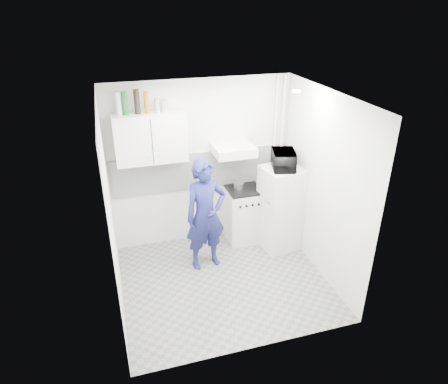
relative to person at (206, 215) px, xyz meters
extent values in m
plane|color=#515250|center=(0.13, -0.46, -0.84)|extent=(2.80, 2.80, 0.00)
plane|color=white|center=(0.13, -0.46, 1.76)|extent=(2.80, 2.80, 0.00)
plane|color=silver|center=(0.13, 0.79, 0.46)|extent=(2.80, 0.00, 2.80)
plane|color=silver|center=(-1.27, -0.46, 0.46)|extent=(0.00, 2.60, 2.60)
plane|color=silver|center=(1.53, -0.46, 0.46)|extent=(0.00, 2.60, 2.60)
imported|color=#191C4E|center=(0.00, 0.00, 0.00)|extent=(0.67, 0.50, 1.67)
cube|color=silver|center=(0.76, 0.54, -0.40)|extent=(0.55, 0.55, 0.88)
cube|color=silver|center=(1.23, 0.16, -0.16)|extent=(0.64, 0.64, 1.35)
cube|color=black|center=(0.76, 0.54, 0.05)|extent=(0.53, 0.53, 0.03)
cylinder|color=silver|center=(0.69, 0.57, 0.12)|extent=(0.16, 0.16, 0.09)
imported|color=black|center=(1.23, 0.16, 0.64)|extent=(0.55, 0.44, 0.26)
cylinder|color=#B2B7BC|center=(-1.00, 0.61, 1.52)|extent=(0.07, 0.07, 0.31)
cylinder|color=#144C1E|center=(-0.92, 0.61, 1.52)|extent=(0.08, 0.08, 0.31)
cylinder|color=black|center=(-0.76, 0.61, 1.53)|extent=(0.08, 0.08, 0.33)
cylinder|color=brown|center=(-0.63, 0.61, 1.51)|extent=(0.07, 0.07, 0.29)
cylinder|color=silver|center=(-0.49, 0.61, 1.46)|extent=(0.08, 0.08, 0.19)
cylinder|color=silver|center=(-0.39, 0.61, 1.45)|extent=(0.09, 0.09, 0.17)
cube|color=silver|center=(-0.62, 0.61, 1.01)|extent=(1.00, 0.35, 0.70)
cube|color=silver|center=(0.58, 0.54, 0.73)|extent=(0.60, 0.50, 0.14)
cube|color=white|center=(0.13, 0.77, 0.36)|extent=(2.74, 0.03, 0.60)
cylinder|color=silver|center=(1.43, 0.71, 0.46)|extent=(0.05, 0.05, 2.60)
cylinder|color=silver|center=(1.31, 0.71, 0.46)|extent=(0.04, 0.04, 2.60)
cylinder|color=white|center=(1.13, -0.26, 1.73)|extent=(0.10, 0.10, 0.02)
camera|label=1|loc=(-1.15, -4.80, 2.79)|focal=32.00mm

